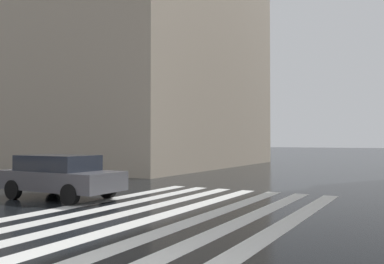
% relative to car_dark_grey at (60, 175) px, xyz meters
% --- Properties ---
extents(zebra_crossing, '(13.00, 6.50, 0.01)m').
position_rel_car_dark_grey_xyz_m(zebra_crossing, '(-1.50, -4.55, -0.75)').
color(zebra_crossing, silver).
rests_on(zebra_crossing, ground_plane).
extents(haussmann_block_mid, '(18.41, 28.23, 23.90)m').
position_rel_car_dark_grey_xyz_m(haussmann_block_mid, '(16.20, 15.44, 10.95)').
color(haussmann_block_mid, tan).
rests_on(haussmann_block_mid, ground_plane).
extents(car_dark_grey, '(1.85, 4.10, 1.41)m').
position_rel_car_dark_grey_xyz_m(car_dark_grey, '(0.00, 0.00, 0.00)').
color(car_dark_grey, '#4C4C51').
rests_on(car_dark_grey, ground_plane).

